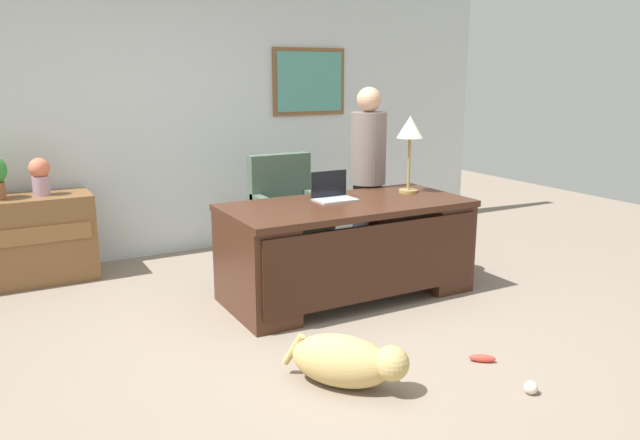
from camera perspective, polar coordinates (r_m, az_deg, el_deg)
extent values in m
plane|color=gray|center=(4.26, -0.68, -11.03)|extent=(12.00, 12.00, 0.00)
cube|color=silver|center=(6.31, -12.09, 9.35)|extent=(7.00, 0.12, 2.70)
cube|color=brown|center=(6.73, -1.00, 12.55)|extent=(0.84, 0.03, 0.69)
cube|color=teal|center=(6.71, -0.92, 12.55)|extent=(0.76, 0.01, 0.61)
cube|color=#422316|center=(4.88, 2.50, 1.33)|extent=(1.94, 0.91, 0.05)
cube|color=#422316|center=(4.64, -5.95, -4.30)|extent=(0.36, 0.85, 0.72)
cube|color=#422316|center=(5.42, 9.62, -1.82)|extent=(0.36, 0.85, 0.72)
cube|color=#381E13|center=(4.63, 5.19, -3.85)|extent=(1.84, 0.04, 0.57)
cube|color=#475B4C|center=(5.69, -2.66, -0.79)|extent=(0.60, 0.58, 0.18)
cylinder|color=black|center=(5.75, -2.63, -3.01)|extent=(0.10, 0.10, 0.28)
cylinder|color=black|center=(5.78, -2.62, -4.10)|extent=(0.52, 0.52, 0.05)
cube|color=#475B4C|center=(5.82, -3.74, 3.29)|extent=(0.60, 0.12, 0.57)
cube|color=#475B4C|center=(5.54, -5.09, 0.90)|extent=(0.08, 0.50, 0.22)
cube|color=#475B4C|center=(5.76, -0.36, 1.45)|extent=(0.08, 0.50, 0.22)
cylinder|color=#262323|center=(5.71, 4.30, -0.53)|extent=(0.26, 0.26, 0.79)
cylinder|color=slate|center=(5.58, 4.43, 6.57)|extent=(0.32, 0.32, 0.64)
sphere|color=tan|center=(5.55, 4.51, 10.95)|extent=(0.22, 0.22, 0.22)
ellipsoid|color=tan|center=(3.66, 1.93, -12.76)|extent=(0.61, 0.65, 0.30)
sphere|color=tan|center=(3.56, 6.57, -12.91)|extent=(0.20, 0.20, 0.20)
cylinder|color=tan|center=(3.75, -2.44, -11.73)|extent=(0.13, 0.14, 0.21)
cube|color=#B2B5BA|center=(4.94, 1.40, 1.87)|extent=(0.32, 0.22, 0.01)
cube|color=black|center=(5.01, 0.81, 3.34)|extent=(0.32, 0.01, 0.21)
cylinder|color=#9E8447|center=(5.34, 8.07, 2.65)|extent=(0.16, 0.16, 0.02)
cylinder|color=#9E8447|center=(5.30, 8.15, 5.10)|extent=(0.02, 0.02, 0.44)
cone|color=silver|center=(5.26, 8.26, 8.43)|extent=(0.22, 0.22, 0.18)
cylinder|color=#B08AA0|center=(5.77, -24.19, 2.88)|extent=(0.14, 0.14, 0.16)
sphere|color=#D56D51|center=(5.74, -24.33, 4.37)|extent=(0.17, 0.17, 0.17)
sphere|color=beige|center=(3.80, 18.76, -14.32)|extent=(0.08, 0.08, 0.08)
ellipsoid|color=#E53F33|center=(4.10, 14.64, -12.15)|extent=(0.16, 0.14, 0.05)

